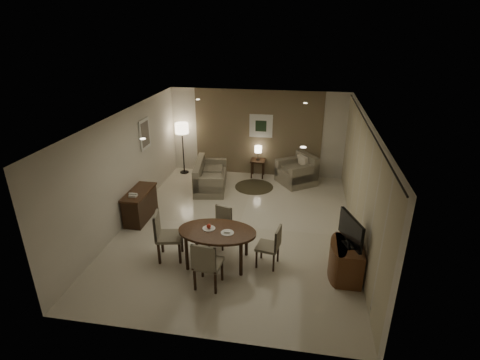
% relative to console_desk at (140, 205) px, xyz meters
% --- Properties ---
extents(room_shell, '(5.50, 7.00, 2.70)m').
position_rel_console_desk_xyz_m(room_shell, '(2.49, 0.40, 0.98)').
color(room_shell, beige).
rests_on(room_shell, ground).
extents(taupe_accent, '(3.96, 0.03, 2.70)m').
position_rel_console_desk_xyz_m(taupe_accent, '(2.49, 3.48, 0.98)').
color(taupe_accent, '#78614A').
rests_on(taupe_accent, wall_back).
extents(curtain_wall, '(0.08, 6.70, 2.58)m').
position_rel_console_desk_xyz_m(curtain_wall, '(5.17, 0.00, 0.95)').
color(curtain_wall, beige).
rests_on(curtain_wall, wall_right).
extents(curtain_rod, '(0.03, 6.80, 0.03)m').
position_rel_console_desk_xyz_m(curtain_rod, '(5.17, 0.00, 2.27)').
color(curtain_rod, black).
rests_on(curtain_rod, wall_right).
extents(art_back_frame, '(0.72, 0.03, 0.72)m').
position_rel_console_desk_xyz_m(art_back_frame, '(2.59, 3.46, 1.23)').
color(art_back_frame, silver).
rests_on(art_back_frame, wall_back).
extents(art_back_canvas, '(0.34, 0.01, 0.34)m').
position_rel_console_desk_xyz_m(art_back_canvas, '(2.59, 3.44, 1.23)').
color(art_back_canvas, black).
rests_on(art_back_canvas, wall_back).
extents(art_left_frame, '(0.03, 0.60, 0.80)m').
position_rel_console_desk_xyz_m(art_left_frame, '(-0.23, 1.20, 1.48)').
color(art_left_frame, silver).
rests_on(art_left_frame, wall_left).
extents(art_left_canvas, '(0.01, 0.46, 0.64)m').
position_rel_console_desk_xyz_m(art_left_canvas, '(-0.21, 1.20, 1.48)').
color(art_left_canvas, gray).
rests_on(art_left_canvas, wall_left).
extents(downlight_nl, '(0.10, 0.10, 0.01)m').
position_rel_console_desk_xyz_m(downlight_nl, '(1.09, -1.80, 2.31)').
color(downlight_nl, white).
rests_on(downlight_nl, ceiling).
extents(downlight_nr, '(0.10, 0.10, 0.01)m').
position_rel_console_desk_xyz_m(downlight_nr, '(3.89, -1.80, 2.31)').
color(downlight_nr, white).
rests_on(downlight_nr, ceiling).
extents(downlight_fl, '(0.10, 0.10, 0.01)m').
position_rel_console_desk_xyz_m(downlight_fl, '(1.09, 1.80, 2.31)').
color(downlight_fl, white).
rests_on(downlight_fl, ceiling).
extents(downlight_fr, '(0.10, 0.10, 0.01)m').
position_rel_console_desk_xyz_m(downlight_fr, '(3.89, 1.80, 2.31)').
color(downlight_fr, white).
rests_on(downlight_fr, ceiling).
extents(console_desk, '(0.48, 1.20, 0.75)m').
position_rel_console_desk_xyz_m(console_desk, '(0.00, 0.00, 0.00)').
color(console_desk, '#4A2B17').
rests_on(console_desk, floor).
extents(telephone, '(0.20, 0.14, 0.09)m').
position_rel_console_desk_xyz_m(telephone, '(0.00, -0.30, 0.43)').
color(telephone, white).
rests_on(telephone, console_desk).
extents(tv_cabinet, '(0.48, 0.90, 0.70)m').
position_rel_console_desk_xyz_m(tv_cabinet, '(4.89, -1.50, -0.03)').
color(tv_cabinet, brown).
rests_on(tv_cabinet, floor).
extents(flat_tv, '(0.36, 0.85, 0.60)m').
position_rel_console_desk_xyz_m(flat_tv, '(4.87, -1.50, 0.65)').
color(flat_tv, black).
rests_on(flat_tv, tv_cabinet).
extents(dining_table, '(1.58, 0.99, 0.74)m').
position_rel_console_desk_xyz_m(dining_table, '(2.31, -1.48, -0.00)').
color(dining_table, '#4A2B17').
rests_on(dining_table, floor).
extents(chair_near, '(0.52, 0.52, 1.00)m').
position_rel_console_desk_xyz_m(chair_near, '(2.31, -2.22, 0.12)').
color(chair_near, gray).
rests_on(chair_near, floor).
extents(chair_far, '(0.52, 0.52, 0.86)m').
position_rel_console_desk_xyz_m(chair_far, '(2.21, -0.83, 0.06)').
color(chair_far, gray).
rests_on(chair_far, floor).
extents(chair_left, '(0.60, 0.60, 1.05)m').
position_rel_console_desk_xyz_m(chair_left, '(1.31, -1.49, 0.15)').
color(chair_left, gray).
rests_on(chair_left, floor).
extents(chair_right, '(0.49, 0.49, 0.88)m').
position_rel_console_desk_xyz_m(chair_right, '(3.33, -1.39, 0.07)').
color(chair_right, gray).
rests_on(chair_right, floor).
extents(plate_a, '(0.26, 0.26, 0.02)m').
position_rel_console_desk_xyz_m(plate_a, '(2.13, -1.43, 0.37)').
color(plate_a, white).
rests_on(plate_a, dining_table).
extents(plate_b, '(0.26, 0.26, 0.02)m').
position_rel_console_desk_xyz_m(plate_b, '(2.53, -1.53, 0.37)').
color(plate_b, white).
rests_on(plate_b, dining_table).
extents(fruit_apple, '(0.09, 0.09, 0.09)m').
position_rel_console_desk_xyz_m(fruit_apple, '(2.13, -1.43, 0.43)').
color(fruit_apple, red).
rests_on(fruit_apple, plate_a).
extents(napkin, '(0.12, 0.08, 0.03)m').
position_rel_console_desk_xyz_m(napkin, '(2.53, -1.53, 0.40)').
color(napkin, white).
rests_on(napkin, plate_b).
extents(round_rug, '(1.14, 1.14, 0.01)m').
position_rel_console_desk_xyz_m(round_rug, '(2.54, 2.40, -0.37)').
color(round_rug, '#3D3922').
rests_on(round_rug, floor).
extents(sofa, '(1.81, 1.10, 0.80)m').
position_rel_console_desk_xyz_m(sofa, '(1.27, 2.15, 0.03)').
color(sofa, gray).
rests_on(sofa, floor).
extents(armchair, '(1.34, 1.36, 0.89)m').
position_rel_console_desk_xyz_m(armchair, '(3.76, 2.90, 0.07)').
color(armchair, gray).
rests_on(armchair, floor).
extents(side_table, '(0.44, 0.44, 0.56)m').
position_rel_console_desk_xyz_m(side_table, '(2.54, 3.23, -0.09)').
color(side_table, '#312010').
rests_on(side_table, floor).
extents(table_lamp, '(0.22, 0.22, 0.50)m').
position_rel_console_desk_xyz_m(table_lamp, '(2.54, 3.25, 0.44)').
color(table_lamp, '#FFEAC1').
rests_on(table_lamp, side_table).
extents(floor_lamp, '(0.42, 0.42, 1.66)m').
position_rel_console_desk_xyz_m(floor_lamp, '(0.13, 3.16, 0.45)').
color(floor_lamp, '#FFE5B7').
rests_on(floor_lamp, floor).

